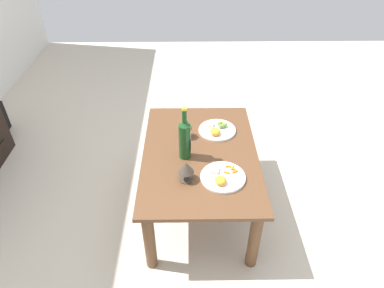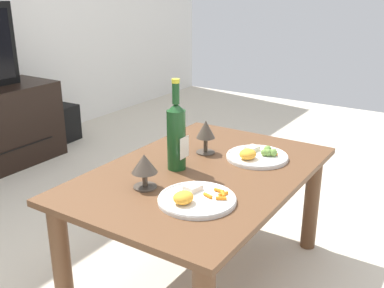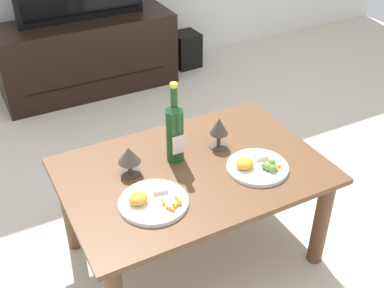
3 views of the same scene
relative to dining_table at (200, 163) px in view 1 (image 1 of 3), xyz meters
The scene contains 7 objects.
ground_plane 0.41m from the dining_table, ahead, with size 6.40×6.40×0.00m, color beige.
dining_table is the anchor object (origin of this frame).
wine_bottle 0.26m from the dining_table, 109.73° to the left, with size 0.07×0.08×0.36m.
goblet_left 0.32m from the dining_table, 159.83° to the left, with size 0.09×0.09×0.13m.
goblet_right 0.28m from the dining_table, 27.12° to the left, with size 0.08×0.08×0.15m.
dinner_plate_left 0.29m from the dining_table, 152.64° to the right, with size 0.27×0.27×0.05m.
dinner_plate_right 0.29m from the dining_table, 28.39° to the right, with size 0.26×0.26×0.05m.
Camera 1 is at (-1.71, 0.07, 1.90)m, focal length 31.98 mm.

